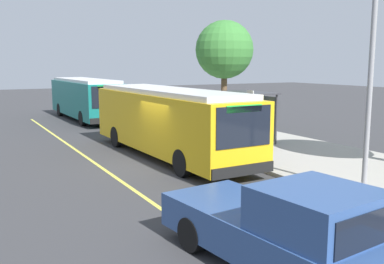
{
  "coord_description": "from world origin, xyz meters",
  "views": [
    {
      "loc": [
        15.48,
        -7.01,
        3.98
      ],
      "look_at": [
        0.46,
        1.19,
        1.31
      ],
      "focal_mm": 40.68,
      "sensor_mm": 36.0,
      "label": 1
    }
  ],
  "objects": [
    {
      "name": "transit_bus_main",
      "position": [
        -1.35,
        1.01,
        1.62
      ],
      "size": [
        10.95,
        2.88,
        2.95
      ],
      "color": "gold",
      "rests_on": "ground_plane"
    },
    {
      "name": "waiting_bench",
      "position": [
        -2.12,
        5.99,
        0.63
      ],
      "size": [
        1.6,
        0.48,
        0.95
      ],
      "color": "brown",
      "rests_on": "sidewalk_curb"
    },
    {
      "name": "ground_plane",
      "position": [
        0.0,
        0.0,
        0.0
      ],
      "size": [
        120.0,
        120.0,
        0.0
      ],
      "primitive_type": "plane",
      "color": "#38383A"
    },
    {
      "name": "street_tree_upstreet",
      "position": [
        -6.74,
        7.33,
        4.82
      ],
      "size": [
        3.47,
        3.47,
        6.44
      ],
      "color": "brown",
      "rests_on": "sidewalk_curb"
    },
    {
      "name": "route_sign_post",
      "position": [
        1.02,
        3.6,
        1.96
      ],
      "size": [
        0.44,
        0.08,
        2.8
      ],
      "color": "#333338",
      "rests_on": "sidewalk_curb"
    },
    {
      "name": "utility_pole",
      "position": [
        6.75,
        3.71,
        3.35
      ],
      "size": [
        0.16,
        0.16,
        6.4
      ],
      "primitive_type": "cylinder",
      "color": "gray",
      "rests_on": "sidewalk_curb"
    },
    {
      "name": "lane_stripe_center",
      "position": [
        0.0,
        -2.2,
        0.0
      ],
      "size": [
        36.0,
        0.14,
        0.01
      ],
      "primitive_type": "cube",
      "color": "#E0D64C",
      "rests_on": "ground_plane"
    },
    {
      "name": "transit_bus_second",
      "position": [
        -15.84,
        1.3,
        1.62
      ],
      "size": [
        10.52,
        2.73,
        2.95
      ],
      "color": "#146B66",
      "rests_on": "ground_plane"
    },
    {
      "name": "pickup_truck",
      "position": [
        9.46,
        -1.68,
        0.86
      ],
      "size": [
        5.58,
        2.57,
        1.85
      ],
      "color": "#2D4C84",
      "rests_on": "ground_plane"
    },
    {
      "name": "bus_shelter",
      "position": [
        -2.28,
        6.01,
        1.92
      ],
      "size": [
        2.9,
        1.6,
        2.48
      ],
      "color": "#333338",
      "rests_on": "sidewalk_curb"
    },
    {
      "name": "pedestrian_commuter",
      "position": [
        -1.94,
        4.07,
        1.12
      ],
      "size": [
        0.24,
        0.4,
        1.69
      ],
      "color": "#282D47",
      "rests_on": "sidewalk_curb"
    },
    {
      "name": "sidewalk_curb",
      "position": [
        0.0,
        6.0,
        0.07
      ],
      "size": [
        44.0,
        6.4,
        0.15
      ],
      "primitive_type": "cube",
      "color": "#A8A399",
      "rests_on": "ground_plane"
    }
  ]
}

